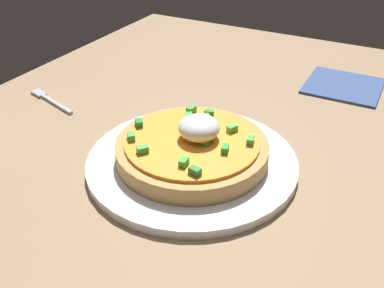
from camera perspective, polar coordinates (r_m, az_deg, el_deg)
The scene contains 5 objects.
dining_table at distance 50.86cm, azimuth -6.64°, elevation -7.81°, with size 124.18×75.05×3.20cm, color #927557.
plate at distance 53.50cm, azimuth -0.00°, elevation -2.32°, with size 25.98×25.98×1.14cm, color white.
pizza at distance 52.36cm, azimuth 0.07°, elevation -0.43°, with size 18.61×18.61×5.47cm.
fork at distance 72.68cm, azimuth -18.45°, elevation 5.63°, with size 4.10×10.89×0.50cm.
napkin at distance 78.05cm, azimuth 19.40°, elevation 7.28°, with size 12.06×12.06×0.40cm, color #394F86.
Camera 1 is at (-31.28, -23.14, 34.36)cm, focal length 40.29 mm.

